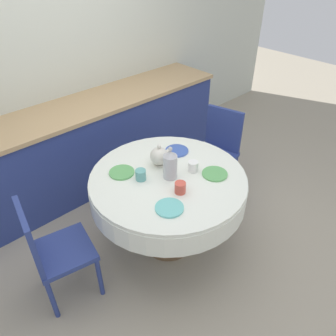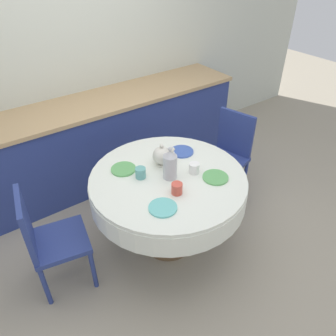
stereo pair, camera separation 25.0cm
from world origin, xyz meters
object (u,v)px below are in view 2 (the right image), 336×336
object	(u,v)px
coffee_carafe	(170,165)
chair_left	(228,152)
teapot	(162,156)
chair_right	(48,238)

from	to	relation	value
coffee_carafe	chair_left	bearing A→B (deg)	15.98
teapot	chair_left	bearing A→B (deg)	5.53
coffee_carafe	chair_right	bearing A→B (deg)	167.96
chair_right	teapot	world-z (taller)	teapot
chair_left	chair_right	world-z (taller)	same
chair_left	teapot	size ratio (longest dim) A/B	4.38
chair_left	chair_right	bearing A→B (deg)	76.98
chair_left	teapot	xyz separation A→B (m)	(-0.88, -0.08, 0.34)
chair_left	coffee_carafe	xyz separation A→B (m)	(-0.92, -0.26, 0.37)
chair_right	coffee_carafe	size ratio (longest dim) A/B	3.27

